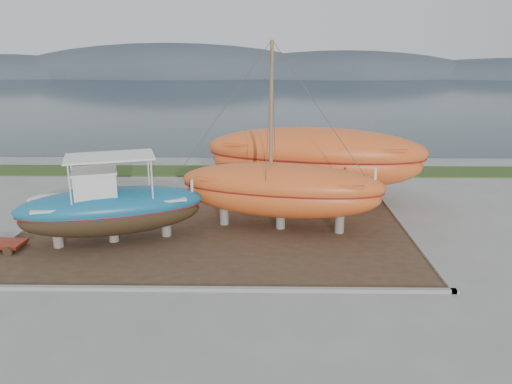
# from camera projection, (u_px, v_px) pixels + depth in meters

# --- Properties ---
(ground) EXTENTS (140.00, 140.00, 0.00)m
(ground) POSITION_uv_depth(u_px,v_px,m) (206.00, 266.00, 19.96)
(ground) COLOR gray
(ground) RESTS_ON ground
(dirt_patch) EXTENTS (18.00, 12.00, 0.06)m
(dirt_patch) POSITION_uv_depth(u_px,v_px,m) (215.00, 230.00, 23.79)
(dirt_patch) COLOR #422D1E
(dirt_patch) RESTS_ON ground
(curb_frame) EXTENTS (18.60, 12.60, 0.15)m
(curb_frame) POSITION_uv_depth(u_px,v_px,m) (215.00, 229.00, 23.77)
(curb_frame) COLOR gray
(curb_frame) RESTS_ON ground
(grass_strip) EXTENTS (44.00, 3.00, 0.08)m
(grass_strip) POSITION_uv_depth(u_px,v_px,m) (231.00, 171.00, 34.81)
(grass_strip) COLOR #284219
(grass_strip) RESTS_ON ground
(sea) EXTENTS (260.00, 100.00, 0.04)m
(sea) POSITION_uv_depth(u_px,v_px,m) (251.00, 95.00, 87.07)
(sea) COLOR #1A2934
(sea) RESTS_ON ground
(mountain_ridge) EXTENTS (200.00, 36.00, 20.00)m
(mountain_ridge) POSITION_uv_depth(u_px,v_px,m) (256.00, 76.00, 139.79)
(mountain_ridge) COLOR #333D49
(mountain_ridge) RESTS_ON ground
(blue_caique) EXTENTS (8.48, 4.83, 3.90)m
(blue_caique) POSITION_uv_depth(u_px,v_px,m) (111.00, 199.00, 21.83)
(blue_caique) COLOR #17658F
(blue_caique) RESTS_ON dirt_patch
(white_dinghy) EXTENTS (4.25, 1.91, 1.24)m
(white_dinghy) POSITION_uv_depth(u_px,v_px,m) (67.00, 207.00, 25.09)
(white_dinghy) COLOR silver
(white_dinghy) RESTS_ON dirt_patch
(orange_sailboat) EXTENTS (10.03, 4.62, 8.67)m
(orange_sailboat) POSITION_uv_depth(u_px,v_px,m) (282.00, 139.00, 22.73)
(orange_sailboat) COLOR #D95721
(orange_sailboat) RESTS_ON dirt_patch
(orange_bare_hull) EXTENTS (12.62, 5.69, 3.99)m
(orange_bare_hull) POSITION_uv_depth(u_px,v_px,m) (314.00, 165.00, 27.83)
(orange_bare_hull) COLOR #D95721
(orange_bare_hull) RESTS_ON dirt_patch
(red_trailer) EXTENTS (2.72, 1.46, 0.38)m
(red_trailer) POSITION_uv_depth(u_px,v_px,m) (3.00, 246.00, 21.47)
(red_trailer) COLOR maroon
(red_trailer) RESTS_ON ground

